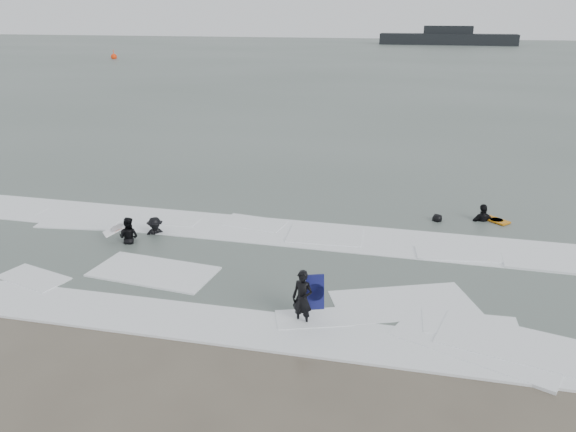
% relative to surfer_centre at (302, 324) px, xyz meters
% --- Properties ---
extents(ground, '(320.00, 320.00, 0.00)m').
position_rel_surfer_centre_xyz_m(ground, '(-1.61, 0.00, 0.00)').
color(ground, brown).
rests_on(ground, ground).
extents(sea, '(320.00, 320.00, 0.00)m').
position_rel_surfer_centre_xyz_m(sea, '(-1.61, 80.00, 0.06)').
color(sea, '#47544C').
rests_on(sea, ground).
extents(surfer_centre, '(0.64, 0.51, 1.55)m').
position_rel_surfer_centre_xyz_m(surfer_centre, '(0.00, 0.00, 0.00)').
color(surfer_centre, black).
rests_on(surfer_centre, ground).
extents(surfer_wading, '(0.76, 0.60, 1.53)m').
position_rel_surfer_centre_xyz_m(surfer_wading, '(-7.10, 3.86, 0.00)').
color(surfer_wading, black).
rests_on(surfer_wading, ground).
extents(surfer_breaker, '(1.16, 1.06, 1.56)m').
position_rel_surfer_centre_xyz_m(surfer_breaker, '(-6.53, 4.74, 0.00)').
color(surfer_breaker, black).
rests_on(surfer_breaker, ground).
extents(surfer_right_near, '(1.19, 0.83, 1.87)m').
position_rel_surfer_centre_xyz_m(surfer_right_near, '(5.20, 9.08, 0.00)').
color(surfer_right_near, black).
rests_on(surfer_right_near, ground).
extents(surfer_right_far, '(0.83, 0.86, 1.48)m').
position_rel_surfer_centre_xyz_m(surfer_right_far, '(3.48, 8.61, 0.00)').
color(surfer_right_far, black).
rests_on(surfer_right_far, ground).
extents(surf_foam, '(30.03, 9.06, 0.09)m').
position_rel_surfer_centre_xyz_m(surf_foam, '(-1.61, 3.70, 0.04)').
color(surf_foam, white).
rests_on(surf_foam, ground).
extents(bodyboards, '(14.24, 9.50, 1.25)m').
position_rel_surfer_centre_xyz_m(bodyboards, '(-0.52, 4.43, 0.50)').
color(bodyboards, '#10134D').
rests_on(bodyboards, ground).
extents(buoy, '(1.00, 1.00, 1.65)m').
position_rel_surfer_centre_xyz_m(buoy, '(-49.24, 75.75, 0.42)').
color(buoy, '#FA360B').
rests_on(buoy, ground).
extents(vessel_horizon, '(31.61, 5.65, 4.29)m').
position_rel_surfer_centre_xyz_m(vessel_horizon, '(6.31, 132.23, 1.59)').
color(vessel_horizon, black).
rests_on(vessel_horizon, ground).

